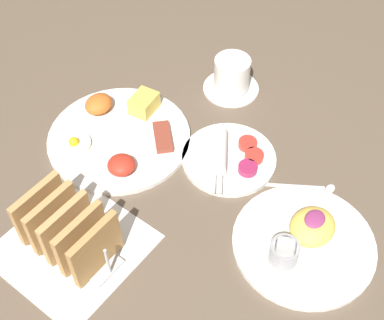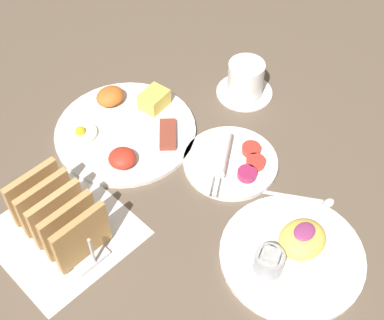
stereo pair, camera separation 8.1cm
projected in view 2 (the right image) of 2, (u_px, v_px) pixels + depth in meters
ground_plane at (183, 203)px, 0.96m from camera, size 3.00×3.00×0.00m
napkin_flat at (64, 233)px, 0.92m from camera, size 0.22×0.22×0.00m
plate_breakfast at (126, 127)px, 1.07m from camera, size 0.28×0.28×0.05m
plate_condiments at (231, 161)px, 1.01m from camera, size 0.19×0.18×0.04m
plate_foreground at (292, 252)px, 0.88m from camera, size 0.24×0.24×0.06m
toast_rack at (58, 216)px, 0.88m from camera, size 0.10×0.18×0.10m
coffee_cup at (245, 80)px, 1.12m from camera, size 0.12×0.12×0.08m
teaspoon at (311, 199)px, 0.96m from camera, size 0.08×0.11×0.01m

